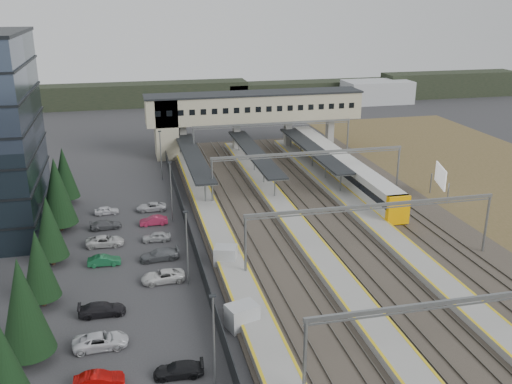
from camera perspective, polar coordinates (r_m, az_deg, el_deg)
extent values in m
plane|color=#2B2B2D|center=(67.96, -0.81, -5.39)|extent=(220.00, 220.00, 0.00)
cone|color=black|center=(42.59, -23.75, -16.09)|extent=(3.90, 3.90, 7.50)
cylinder|color=black|center=(51.38, -21.62, -14.86)|extent=(0.44, 0.44, 1.20)
cone|color=black|center=(49.12, -22.26, -10.47)|extent=(4.26, 4.26, 8.20)
cylinder|color=black|center=(59.04, -20.48, -10.06)|extent=(0.44, 0.44, 1.20)
cone|color=black|center=(57.36, -20.92, -6.73)|extent=(3.54, 3.54, 6.80)
cylinder|color=black|center=(67.03, -19.63, -6.38)|extent=(0.44, 0.44, 1.20)
cone|color=black|center=(65.52, -20.01, -3.29)|extent=(3.64, 3.64, 7.00)
cylinder|color=black|center=(76.17, -18.92, -3.21)|extent=(0.44, 0.44, 1.20)
cone|color=black|center=(74.61, -19.29, 0.10)|extent=(4.42, 4.42, 8.50)
cylinder|color=black|center=(85.50, -18.35, -0.72)|extent=(0.44, 0.44, 1.20)
cone|color=black|center=(84.30, -18.63, 1.84)|extent=(3.74, 3.74, 7.20)
imported|color=#A10705|center=(46.84, -15.43, -17.70)|extent=(3.78, 1.32, 1.24)
imported|color=silver|center=(51.20, -15.27, -14.17)|extent=(4.68, 2.26, 1.28)
imported|color=black|center=(55.74, -15.14, -11.24)|extent=(4.31, 1.77, 1.25)
imported|color=#175631|center=(65.17, -14.94, -6.63)|extent=(3.61, 1.36, 1.18)
imported|color=#BDBDBD|center=(69.99, -14.86, -4.76)|extent=(4.54, 2.27, 1.23)
imported|color=#4B4D50|center=(74.90, -14.79, -3.19)|extent=(4.07, 1.95, 1.14)
imported|color=silver|center=(79.85, -14.73, -1.79)|extent=(3.36, 1.57, 1.11)
imported|color=black|center=(46.82, -7.75, -17.20)|extent=(4.04, 1.88, 1.14)
imported|color=silver|center=(60.36, -9.29, -8.32)|extent=(4.57, 2.26, 1.25)
imported|color=#53565A|center=(65.10, -9.64, -6.19)|extent=(4.57, 2.13, 1.29)
imported|color=#A4A5A8|center=(69.96, -9.94, -4.42)|extent=(3.52, 1.57, 1.18)
imported|color=#A22244|center=(74.86, -10.21, -2.83)|extent=(3.58, 1.25, 1.18)
imported|color=silver|center=(79.82, -10.44, -1.46)|extent=(4.14, 2.04, 1.13)
cylinder|color=slate|center=(43.20, -4.22, -14.96)|extent=(0.16, 0.16, 8.00)
cube|color=black|center=(41.10, -4.36, -10.33)|extent=(0.50, 0.25, 0.15)
cylinder|color=slate|center=(57.97, -6.90, -5.68)|extent=(0.16, 0.16, 8.00)
cube|color=black|center=(56.42, -7.06, -1.99)|extent=(0.50, 0.25, 0.15)
cylinder|color=slate|center=(74.65, -8.49, -0.01)|extent=(0.16, 0.16, 8.00)
cube|color=black|center=(73.46, -8.64, 2.94)|extent=(0.50, 0.25, 0.15)
cylinder|color=slate|center=(91.83, -9.49, 3.57)|extent=(0.16, 0.16, 8.00)
cube|color=black|center=(90.86, -9.62, 6.00)|extent=(0.50, 0.25, 0.15)
cube|color=#26282B|center=(71.17, -6.81, -3.48)|extent=(0.08, 90.00, 2.00)
cube|color=#A3A6A9|center=(51.91, -1.40, -12.31)|extent=(3.15, 2.68, 2.23)
cube|color=#A3A6A9|center=(62.90, -3.06, -6.41)|extent=(2.91, 2.65, 2.20)
cube|color=#37302A|center=(75.51, 7.31, -2.89)|extent=(34.00, 90.00, 0.20)
cube|color=#59544C|center=(72.21, -2.22, -3.63)|extent=(0.08, 90.00, 0.14)
cube|color=#59544C|center=(72.47, -1.10, -3.53)|extent=(0.08, 90.00, 0.14)
cube|color=#59544C|center=(73.00, 0.87, -3.36)|extent=(0.08, 90.00, 0.14)
cube|color=#59544C|center=(73.34, 1.96, -3.26)|extent=(0.08, 90.00, 0.14)
cube|color=#59544C|center=(74.58, 5.35, -2.95)|extent=(0.08, 90.00, 0.14)
cube|color=#59544C|center=(75.02, 6.40, -2.85)|extent=(0.08, 90.00, 0.14)
cube|color=#59544C|center=(75.87, 8.22, -2.67)|extent=(0.08, 90.00, 0.14)
cube|color=#59544C|center=(76.39, 9.23, -2.57)|extent=(0.08, 90.00, 0.14)
cube|color=#59544C|center=(78.16, 12.33, -2.27)|extent=(0.08, 90.00, 0.14)
cube|color=#59544C|center=(78.77, 13.28, -2.17)|extent=(0.08, 90.00, 0.14)
cube|color=#59544C|center=(79.90, 14.93, -2.00)|extent=(0.08, 90.00, 0.14)
cube|color=#59544C|center=(80.57, 15.84, -1.91)|extent=(0.08, 90.00, 0.14)
cube|color=gray|center=(71.79, -4.01, -3.66)|extent=(3.20, 82.00, 0.90)
cube|color=gold|center=(71.42, -5.17, -3.42)|extent=(0.25, 82.00, 0.02)
cube|color=gold|center=(71.83, -2.88, -3.23)|extent=(0.25, 82.00, 0.02)
cube|color=gray|center=(73.86, 3.67, -2.98)|extent=(3.20, 82.00, 0.90)
cube|color=gold|center=(73.31, 2.59, -2.75)|extent=(0.25, 82.00, 0.02)
cube|color=gold|center=(74.10, 4.76, -2.55)|extent=(0.25, 82.00, 0.02)
cube|color=gray|center=(77.19, 10.81, -2.30)|extent=(3.20, 82.00, 0.90)
cube|color=gold|center=(76.47, 9.83, -2.08)|extent=(0.25, 82.00, 0.02)
cube|color=gold|center=(77.60, 11.81, -1.89)|extent=(0.25, 82.00, 0.02)
cube|color=black|center=(91.29, -6.31, 3.63)|extent=(3.00, 30.00, 0.25)
cube|color=slate|center=(91.33, -6.30, 3.54)|extent=(3.10, 30.00, 0.12)
cylinder|color=slate|center=(79.43, -5.10, 0.09)|extent=(0.20, 0.20, 3.10)
cylinder|color=slate|center=(85.55, -5.73, 1.47)|extent=(0.20, 0.20, 3.10)
cylinder|color=slate|center=(91.72, -6.27, 2.66)|extent=(0.20, 0.20, 3.10)
cylinder|color=slate|center=(97.94, -6.75, 3.71)|extent=(0.20, 0.20, 3.10)
cylinder|color=slate|center=(104.19, -7.17, 4.63)|extent=(0.20, 0.20, 3.10)
cube|color=black|center=(92.93, -0.17, 4.02)|extent=(3.00, 30.00, 0.25)
cube|color=slate|center=(92.97, -0.17, 3.93)|extent=(3.10, 30.00, 0.12)
cylinder|color=slate|center=(81.30, 1.89, 0.61)|extent=(0.20, 0.20, 3.10)
cylinder|color=slate|center=(87.30, 0.79, 1.93)|extent=(0.20, 0.20, 3.10)
cylinder|color=slate|center=(93.36, -0.16, 3.07)|extent=(0.20, 0.20, 3.10)
cylinder|color=slate|center=(99.47, -1.01, 4.08)|extent=(0.20, 0.20, 3.10)
cylinder|color=slate|center=(105.63, -1.75, 4.97)|extent=(0.20, 0.20, 3.10)
cube|color=black|center=(95.59, 5.70, 4.36)|extent=(3.00, 30.00, 0.25)
cube|color=slate|center=(95.63, 5.70, 4.27)|extent=(3.10, 30.00, 0.12)
cylinder|color=slate|center=(84.34, 8.47, 1.09)|extent=(0.20, 0.20, 3.10)
cylinder|color=slate|center=(90.13, 6.98, 2.34)|extent=(0.20, 0.20, 3.10)
cylinder|color=slate|center=(96.01, 5.67, 3.43)|extent=(0.20, 0.20, 3.10)
cylinder|color=slate|center=(101.96, 4.51, 4.40)|extent=(0.20, 0.20, 3.10)
cylinder|color=slate|center=(107.98, 3.48, 5.25)|extent=(0.20, 0.20, 3.10)
cube|color=#A19B80|center=(106.96, -0.14, 8.50)|extent=(40.00, 6.00, 5.00)
cube|color=black|center=(106.52, -0.14, 9.85)|extent=(40.40, 6.40, 0.30)
cube|color=#A19B80|center=(105.17, -8.99, 6.41)|extent=(4.00, 6.00, 11.00)
cube|color=black|center=(101.49, -9.79, 7.70)|extent=(1.00, 0.06, 1.00)
cube|color=black|center=(101.62, -8.66, 7.78)|extent=(1.00, 0.06, 1.00)
cube|color=black|center=(101.79, -7.53, 7.85)|extent=(1.00, 0.06, 1.00)
cube|color=black|center=(102.00, -6.40, 7.92)|extent=(1.00, 0.06, 1.00)
cube|color=black|center=(102.25, -5.28, 7.98)|extent=(1.00, 0.06, 1.00)
cube|color=black|center=(102.53, -4.16, 8.04)|extent=(1.00, 0.06, 1.00)
cube|color=black|center=(102.85, -3.05, 8.10)|extent=(1.00, 0.06, 1.00)
cube|color=black|center=(103.22, -1.95, 8.16)|extent=(1.00, 0.06, 1.00)
cube|color=black|center=(103.61, -0.85, 8.21)|extent=(1.00, 0.06, 1.00)
cube|color=black|center=(104.05, 0.23, 8.25)|extent=(1.00, 0.06, 1.00)
cube|color=black|center=(104.52, 1.31, 8.30)|extent=(1.00, 0.06, 1.00)
cube|color=black|center=(105.03, 2.38, 8.34)|extent=(1.00, 0.06, 1.00)
cube|color=black|center=(105.57, 3.44, 8.38)|extent=(1.00, 0.06, 1.00)
cube|color=black|center=(106.15, 4.49, 8.41)|extent=(1.00, 0.06, 1.00)
cube|color=black|center=(106.76, 5.52, 8.45)|extent=(1.00, 0.06, 1.00)
cube|color=black|center=(107.41, 6.54, 8.47)|extent=(1.00, 0.06, 1.00)
cube|color=black|center=(108.09, 7.56, 8.50)|extent=(1.00, 0.06, 1.00)
cube|color=black|center=(108.80, 8.55, 8.52)|extent=(1.00, 0.06, 1.00)
cube|color=black|center=(109.55, 9.54, 8.54)|extent=(1.00, 0.06, 1.00)
cube|color=gray|center=(105.85, -8.11, 5.15)|extent=(1.20, 1.60, 6.00)
cube|color=gray|center=(105.98, -7.30, 5.20)|extent=(1.20, 1.60, 6.00)
cube|color=gray|center=(107.39, -1.97, 5.53)|extent=(1.20, 1.60, 6.00)
cube|color=gray|center=(109.71, 3.19, 5.80)|extent=(1.20, 1.60, 6.00)
cube|color=gray|center=(112.34, 7.38, 5.99)|extent=(1.20, 1.60, 6.00)
cylinder|color=slate|center=(42.24, 4.89, -16.70)|extent=(0.28, 0.28, 7.00)
cube|color=slate|center=(46.16, 22.06, -9.71)|extent=(28.40, 0.25, 0.35)
cube|color=slate|center=(46.34, 21.99, -10.15)|extent=(28.40, 0.12, 0.12)
cylinder|color=slate|center=(59.01, -1.06, -5.61)|extent=(0.28, 0.28, 7.00)
cylinder|color=slate|center=(69.91, 22.02, -3.02)|extent=(0.28, 0.28, 7.00)
cube|color=slate|center=(61.88, 11.70, -1.31)|extent=(28.40, 0.25, 0.35)
cube|color=slate|center=(62.02, 11.68, -1.66)|extent=(28.40, 0.12, 0.12)
cylinder|color=slate|center=(79.21, -4.40, 0.90)|extent=(0.28, 0.28, 7.00)
cylinder|color=slate|center=(87.64, 14.00, 2.17)|extent=(0.28, 0.28, 7.00)
cube|color=slate|center=(81.37, 5.34, 3.94)|extent=(28.40, 0.25, 0.35)
cube|color=slate|center=(81.47, 5.33, 3.66)|extent=(28.40, 0.12, 0.12)
cylinder|color=slate|center=(98.25, -6.23, 4.44)|extent=(0.28, 0.28, 7.00)
cylinder|color=slate|center=(105.16, 9.15, 5.28)|extent=(0.28, 0.28, 7.00)
cube|color=slate|center=(99.99, 1.74, 6.87)|extent=(28.40, 0.25, 0.35)
cube|color=slate|center=(100.08, 1.74, 6.64)|extent=(28.40, 0.12, 0.12)
cube|color=beige|center=(83.62, 10.92, 0.66)|extent=(2.95, 20.49, 3.80)
cube|color=black|center=(83.49, 10.94, 0.93)|extent=(3.02, 19.89, 0.95)
cube|color=slate|center=(84.14, 10.85, -0.40)|extent=(2.53, 19.09, 0.53)
cube|color=beige|center=(102.40, 6.21, 4.30)|extent=(2.95, 20.49, 3.80)
cube|color=black|center=(102.29, 6.22, 4.53)|extent=(3.02, 19.89, 0.95)
cube|color=slate|center=(102.83, 6.18, 3.42)|extent=(2.53, 19.09, 0.53)
cube|color=#EF9D00|center=(75.03, 14.00, -1.73)|extent=(2.97, 0.90, 3.80)
cylinder|color=slate|center=(85.19, 18.65, -0.15)|extent=(0.20, 0.20, 3.09)
cylinder|color=slate|center=(89.06, 17.08, 0.84)|extent=(0.20, 0.20, 3.09)
cube|color=white|center=(86.55, 17.98, 1.54)|extent=(1.80, 5.59, 2.90)
cube|color=black|center=(157.51, -11.98, 9.49)|extent=(60.00, 8.00, 6.00)
cube|color=black|center=(166.26, 5.76, 10.11)|extent=(50.00, 8.00, 5.00)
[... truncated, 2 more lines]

